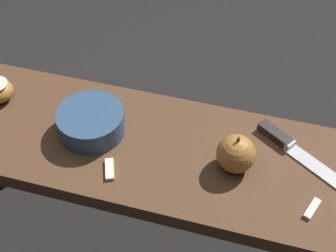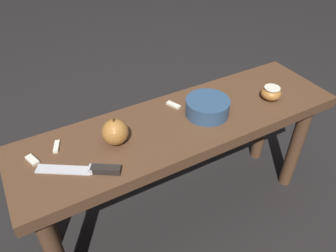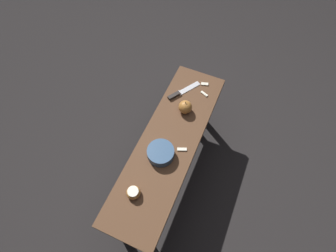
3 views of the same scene
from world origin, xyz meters
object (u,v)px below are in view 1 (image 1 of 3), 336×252
apple_whole (236,154)px  bowl (91,122)px  wooden_bench (131,164)px  knife (289,145)px

apple_whole → bowl: 0.32m
apple_whole → bowl: size_ratio=0.62×
apple_whole → bowl: apple_whole is taller
wooden_bench → bowl: bearing=-5.3°
wooden_bench → bowl: size_ratio=7.59×
knife → bowl: bearing=-138.5°
knife → apple_whole: 0.14m
bowl → apple_whole: bearing=177.5°
wooden_bench → apple_whole: apple_whole is taller
wooden_bench → apple_whole: 0.26m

